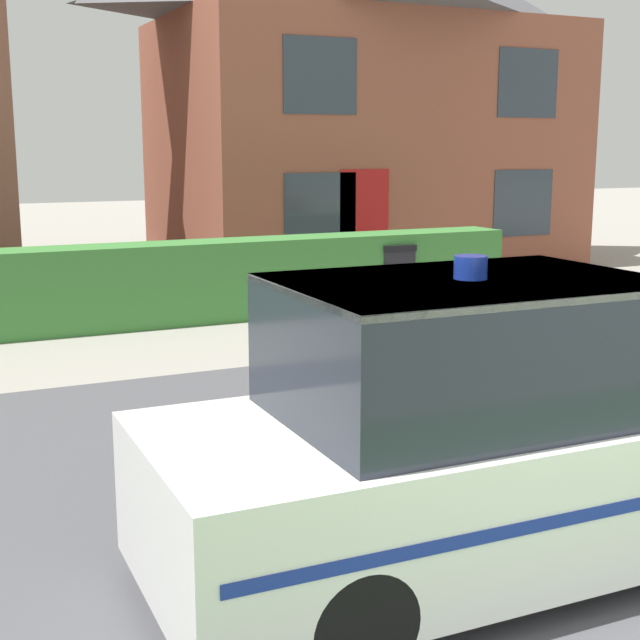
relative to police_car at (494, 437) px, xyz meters
name	(u,v)px	position (x,y,z in m)	size (l,w,h in m)	color
road_strip	(368,467)	(0.13, 1.78, -0.81)	(28.00, 6.94, 0.01)	#4C4C51
garden_hedge	(152,285)	(0.08, 8.18, -0.24)	(11.50, 0.79, 1.16)	#3D7F38
police_car	(494,437)	(0.00, 0.00, 0.00)	(4.36, 1.72, 1.90)	black
house_right	(363,88)	(5.90, 12.85, 2.88)	(8.48, 5.53, 7.24)	#93513D
wheelie_bin	(392,275)	(3.90, 8.01, -0.31)	(0.60, 0.62, 1.00)	black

